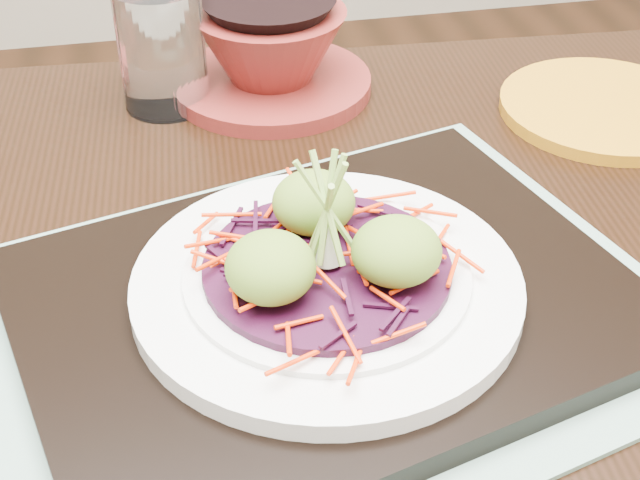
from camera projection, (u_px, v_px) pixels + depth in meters
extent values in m
cube|color=black|center=(329.00, 317.00, 0.58)|extent=(1.15, 0.81, 0.04)
cube|color=gray|center=(327.00, 315.00, 0.55)|extent=(0.49, 0.42, 0.00)
cube|color=black|center=(327.00, 303.00, 0.55)|extent=(0.42, 0.36, 0.02)
cylinder|color=white|center=(327.00, 285.00, 0.54)|extent=(0.24, 0.24, 0.01)
cylinder|color=white|center=(327.00, 274.00, 0.53)|extent=(0.17, 0.17, 0.01)
cylinder|color=#340A22|center=(327.00, 267.00, 0.53)|extent=(0.15, 0.15, 0.01)
ellipsoid|color=olive|center=(271.00, 268.00, 0.50)|extent=(0.06, 0.06, 0.04)
ellipsoid|color=olive|center=(397.00, 251.00, 0.51)|extent=(0.06, 0.06, 0.04)
ellipsoid|color=olive|center=(314.00, 203.00, 0.55)|extent=(0.06, 0.06, 0.04)
cylinder|color=white|center=(162.00, 48.00, 0.75)|extent=(0.08, 0.08, 0.10)
cylinder|color=maroon|center=(272.00, 84.00, 0.79)|extent=(0.20, 0.20, 0.01)
cylinder|color=#AF7013|center=(604.00, 108.00, 0.76)|extent=(0.23, 0.23, 0.01)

